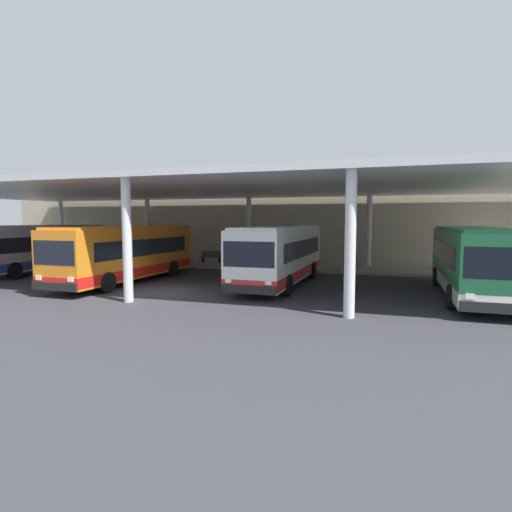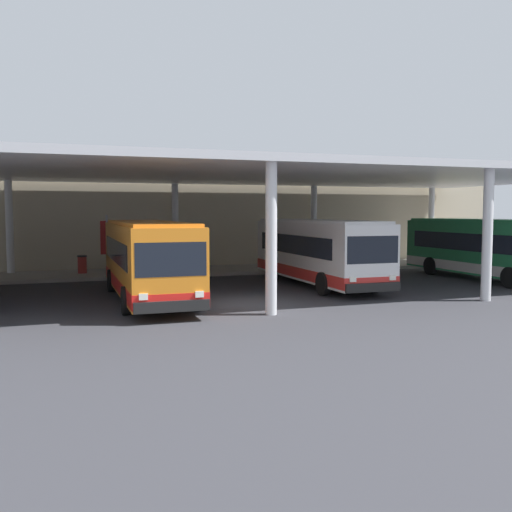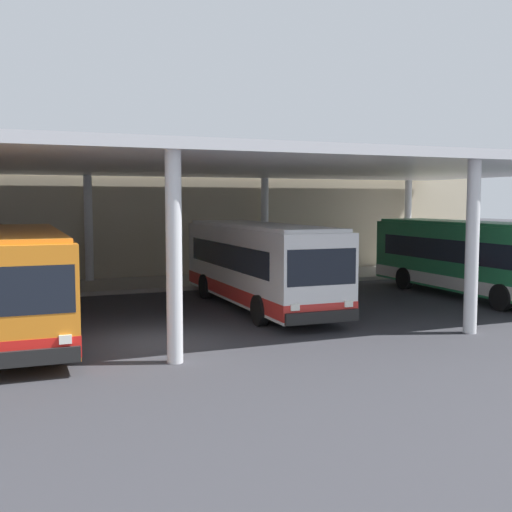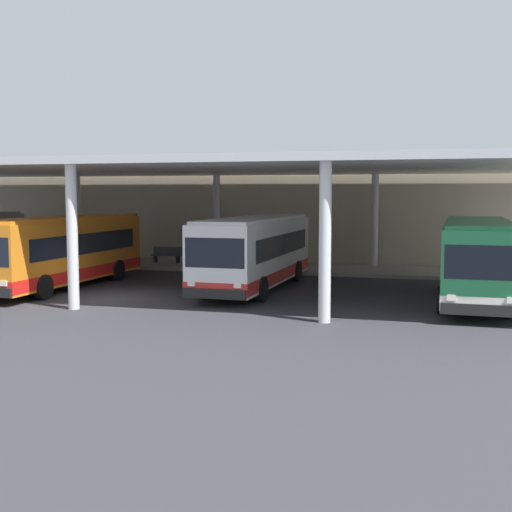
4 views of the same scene
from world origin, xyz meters
name	(u,v)px [view 1 (image 1 of 4)]	position (x,y,z in m)	size (l,w,h in m)	color
ground_plane	(160,292)	(0.00, 0.00, 0.00)	(200.00, 200.00, 0.00)	#333338
platform_kerb	(241,265)	(0.00, 11.75, 0.09)	(42.00, 4.50, 0.18)	gray
station_building_facade	(255,224)	(0.00, 15.00, 3.22)	(48.00, 1.60, 6.45)	#C1B293
canopy_shelter	(206,190)	(0.00, 5.50, 5.29)	(40.00, 17.00, 5.55)	silver
bus_nearest_bay	(41,247)	(-11.83, 4.53, 1.66)	(2.83, 10.56, 3.17)	#B7B7BC
bus_second_bay	(127,253)	(-3.47, 2.32, 1.66)	(2.84, 10.57, 3.17)	orange
bus_middle_bay	(281,254)	(5.00, 4.18, 1.66)	(2.83, 10.57, 3.17)	white
bus_far_bay	(473,261)	(14.24, 3.29, 1.66)	(2.86, 10.57, 3.17)	#28844C
bench_waiting	(212,257)	(-2.50, 11.82, 0.66)	(1.80, 0.45, 0.92)	#4C515B
trash_bin	(178,255)	(-5.53, 11.95, 0.68)	(0.52, 0.52, 0.98)	maroon
banner_sign	(186,240)	(-4.27, 10.94, 1.98)	(0.70, 0.12, 3.20)	#B2B2B7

